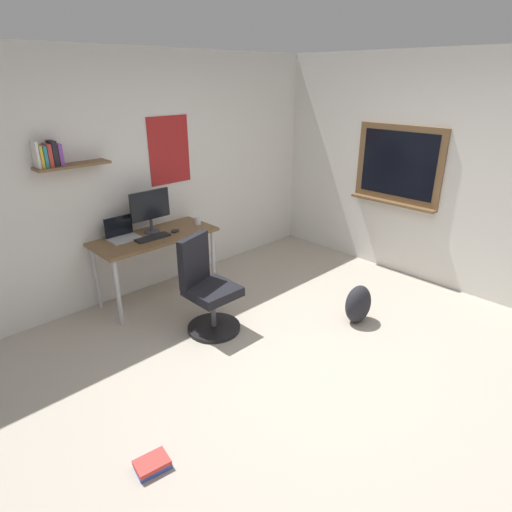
# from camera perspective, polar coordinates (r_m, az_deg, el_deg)

# --- Properties ---
(ground_plane) EXTENTS (5.20, 5.20, 0.00)m
(ground_plane) POSITION_cam_1_polar(r_m,az_deg,el_deg) (3.80, 7.62, -15.17)
(ground_plane) COLOR #ADA393
(ground_plane) RESTS_ON ground
(wall_back) EXTENTS (5.00, 0.30, 2.60)m
(wall_back) POSITION_cam_1_polar(r_m,az_deg,el_deg) (4.98, -14.43, 10.30)
(wall_back) COLOR silver
(wall_back) RESTS_ON ground
(wall_right) EXTENTS (0.22, 5.00, 2.60)m
(wall_right) POSITION_cam_1_polar(r_m,az_deg,el_deg) (5.28, 25.31, 9.52)
(wall_right) COLOR silver
(wall_right) RESTS_ON ground
(desk) EXTENTS (1.32, 0.59, 0.74)m
(desk) POSITION_cam_1_polar(r_m,az_deg,el_deg) (4.76, -13.22, 1.76)
(desk) COLOR brown
(desk) RESTS_ON ground
(office_chair) EXTENTS (0.52, 0.54, 0.95)m
(office_chair) POSITION_cam_1_polar(r_m,az_deg,el_deg) (4.17, -6.51, -4.68)
(office_chair) COLOR black
(office_chair) RESTS_ON ground
(laptop) EXTENTS (0.31, 0.21, 0.23)m
(laptop) POSITION_cam_1_polar(r_m,az_deg,el_deg) (4.70, -17.35, 2.85)
(laptop) COLOR #ADAFB5
(laptop) RESTS_ON desk
(monitor_primary) EXTENTS (0.46, 0.17, 0.46)m
(monitor_primary) POSITION_cam_1_polar(r_m,az_deg,el_deg) (4.74, -13.87, 6.14)
(monitor_primary) COLOR #38383D
(monitor_primary) RESTS_ON desk
(keyboard) EXTENTS (0.37, 0.13, 0.02)m
(keyboard) POSITION_cam_1_polar(r_m,az_deg,el_deg) (4.64, -13.54, 2.40)
(keyboard) COLOR black
(keyboard) RESTS_ON desk
(computer_mouse) EXTENTS (0.10, 0.06, 0.03)m
(computer_mouse) POSITION_cam_1_polar(r_m,az_deg,el_deg) (4.77, -10.69, 3.32)
(computer_mouse) COLOR #262628
(computer_mouse) RESTS_ON desk
(coffee_mug) EXTENTS (0.08, 0.08, 0.09)m
(coffee_mug) POSITION_cam_1_polar(r_m,az_deg,el_deg) (4.99, -7.77, 4.72)
(coffee_mug) COLOR silver
(coffee_mug) RESTS_ON desk
(backpack) EXTENTS (0.32, 0.22, 0.40)m
(backpack) POSITION_cam_1_polar(r_m,az_deg,el_deg) (4.47, 13.40, -6.21)
(backpack) COLOR #232328
(backpack) RESTS_ON ground
(book_stack_on_floor) EXTENTS (0.24, 0.19, 0.06)m
(book_stack_on_floor) POSITION_cam_1_polar(r_m,az_deg,el_deg) (3.12, -13.61, -25.28)
(book_stack_on_floor) COLOR #3851B2
(book_stack_on_floor) RESTS_ON ground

